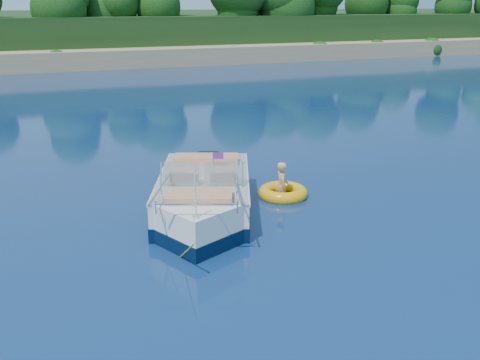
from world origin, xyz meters
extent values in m
plane|color=#0A1C48|center=(0.00, 0.00, 0.00)|extent=(160.00, 160.00, 0.00)
cube|color=#937655|center=(0.00, 38.00, 0.50)|extent=(170.00, 8.00, 2.00)
cube|color=black|center=(0.00, 65.00, 1.00)|extent=(170.00, 56.00, 6.00)
cylinder|color=black|center=(0.00, 42.00, 3.30)|extent=(0.44, 0.44, 3.60)
cylinder|color=black|center=(20.00, 40.00, 2.80)|extent=(0.44, 0.44, 2.60)
sphere|color=black|center=(20.00, 40.00, 5.27)|extent=(4.29, 4.29, 4.29)
cylinder|color=black|center=(48.00, 41.50, 3.00)|extent=(0.44, 0.44, 3.00)
cube|color=white|center=(1.43, 2.16, 0.34)|extent=(3.60, 4.73, 1.17)
cube|color=white|center=(0.71, 0.30, 0.34)|extent=(2.08, 2.08, 1.17)
cube|color=black|center=(1.43, 2.16, 0.18)|extent=(3.65, 4.79, 0.33)
cube|color=black|center=(0.71, 0.30, 0.18)|extent=(2.12, 2.12, 0.33)
cube|color=tan|center=(1.55, 2.47, 0.67)|extent=(2.73, 3.39, 0.11)
cube|color=white|center=(1.43, 2.16, 0.89)|extent=(3.64, 4.75, 0.07)
cube|color=black|center=(2.27, 4.31, 0.39)|extent=(0.71, 0.59, 1.00)
cube|color=#8C9EA5|center=(0.68, 1.61, 1.21)|extent=(0.90, 0.68, 0.54)
cube|color=#8C9EA5|center=(1.62, 1.25, 1.21)|extent=(0.91, 0.48, 0.54)
cube|color=tan|center=(0.86, 2.08, 0.93)|extent=(0.79, 0.79, 0.45)
cube|color=tan|center=(1.80, 1.71, 0.93)|extent=(0.79, 0.79, 0.45)
cube|color=tan|center=(1.84, 3.20, 0.93)|extent=(1.84, 1.20, 0.42)
cube|color=tan|center=(0.79, 0.49, 0.90)|extent=(1.67, 1.31, 0.38)
cylinder|color=white|center=(0.40, -0.49, 1.40)|extent=(0.04, 0.04, 0.95)
cube|color=red|center=(1.52, 1.28, 1.66)|extent=(0.23, 0.10, 0.16)
cube|color=silver|center=(0.38, -0.55, 0.96)|extent=(0.13, 0.10, 0.06)
cylinder|color=gold|center=(0.09, -0.85, 0.39)|extent=(0.05, 1.20, 0.85)
torus|color=#FEAB0C|center=(3.77, 2.30, 0.09)|extent=(1.50, 1.50, 0.37)
torus|color=#BA1C09|center=(3.77, 2.30, 0.11)|extent=(1.24, 1.24, 0.12)
imported|color=tan|center=(3.75, 2.35, 0.00)|extent=(0.51, 0.83, 1.52)
camera|label=1|loc=(-2.50, -10.26, 5.10)|focal=40.00mm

